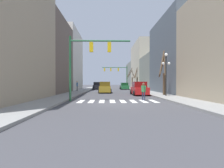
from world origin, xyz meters
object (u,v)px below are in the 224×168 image
car_parked_right_far (105,88)px  car_parked_left_far (124,86)px  traffic_signal_far (118,72)px  car_parked_right_near (139,89)px  traffic_signal_near (88,55)px  street_tree_left_mid (137,80)px  street_lamp_right_corner (166,66)px  pedestrian_crossing_street (144,90)px  car_driving_toward_lane (97,86)px  pedestrian_on_right_sidewalk (77,85)px  street_tree_right_far (163,75)px  street_tree_right_mid (132,79)px

car_parked_right_far → car_parked_left_far: size_ratio=0.94×
traffic_signal_far → car_parked_right_near: 21.85m
traffic_signal_near → street_tree_left_mid: (8.06, 22.07, -1.88)m
traffic_signal_near → traffic_signal_far: size_ratio=0.88×
car_parked_right_near → street_lamp_right_corner: bearing=-146.0°
pedestrian_crossing_street → street_tree_left_mid: street_tree_left_mid is taller
car_parked_right_near → car_driving_toward_lane: car_driving_toward_lane is taller
street_lamp_right_corner → car_parked_left_far: bearing=96.0°
car_parked_right_far → street_tree_left_mid: bearing=145.9°
street_lamp_right_corner → pedestrian_on_right_sidewalk: 16.89m
car_parked_right_far → car_parked_right_near: car_parked_right_far is taller
traffic_signal_far → street_tree_right_far: (4.15, -23.21, -1.82)m
car_parked_right_far → car_driving_toward_lane: car_driving_toward_lane is taller
traffic_signal_far → pedestrian_crossing_street: size_ratio=3.99×
pedestrian_on_right_sidewalk → traffic_signal_far: bearing=-40.0°
car_parked_left_far → street_tree_right_far: size_ratio=0.84×
street_lamp_right_corner → street_tree_right_mid: size_ratio=0.84×
traffic_signal_near → street_tree_right_far: 10.24m
car_driving_toward_lane → street_tree_left_mid: size_ratio=1.01×
pedestrian_crossing_street → pedestrian_on_right_sidewalk: bearing=-177.7°
car_driving_toward_lane → traffic_signal_near: bearing=-178.6°
traffic_signal_far → street_tree_right_mid: bearing=46.5°
traffic_signal_far → traffic_signal_near: bearing=-98.5°
street_lamp_right_corner → car_driving_toward_lane: bearing=111.7°
traffic_signal_far → pedestrian_crossing_street: traffic_signal_far is taller
car_parked_right_near → car_parked_left_far: size_ratio=1.01×
street_tree_right_far → car_driving_toward_lane: bearing=114.0°
car_parked_left_far → pedestrian_crossing_street: (-0.82, -26.12, 0.20)m
street_lamp_right_corner → car_parked_left_far: 23.00m
car_driving_toward_lane → street_lamp_right_corner: bearing=-158.3°
car_parked_left_far → street_tree_right_mid: 7.44m
car_parked_right_near → street_tree_left_mid: bearing=-8.5°
street_tree_right_far → car_parked_right_near: bearing=146.9°
car_parked_right_near → car_parked_right_far: bearing=42.5°
traffic_signal_near → car_parked_right_far: (1.35, 12.17, -3.23)m
street_lamp_right_corner → pedestrian_on_right_sidewalk: size_ratio=2.70×
car_parked_right_near → street_tree_right_far: street_tree_right_far is taller
traffic_signal_far → pedestrian_crossing_street: bearing=-88.7°
street_lamp_right_corner → pedestrian_on_right_sidewalk: street_lamp_right_corner is taller
street_tree_right_far → car_parked_right_far: bearing=137.1°
car_parked_right_far → car_driving_toward_lane: (-1.98, 13.78, 0.00)m
street_tree_right_mid → street_lamp_right_corner: bearing=-90.6°
street_tree_right_far → street_tree_right_mid: bearing=89.9°
car_parked_right_far → pedestrian_crossing_street: car_parked_right_far is taller
pedestrian_on_right_sidewalk → street_tree_left_mid: size_ratio=0.37×
street_tree_right_mid → car_driving_toward_lane: bearing=-141.6°
traffic_signal_far → street_tree_left_mid: traffic_signal_far is taller
car_parked_right_near → street_tree_right_far: size_ratio=0.85×
street_lamp_right_corner → pedestrian_crossing_street: size_ratio=2.94×
pedestrian_crossing_street → street_lamp_right_corner: bearing=109.7°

